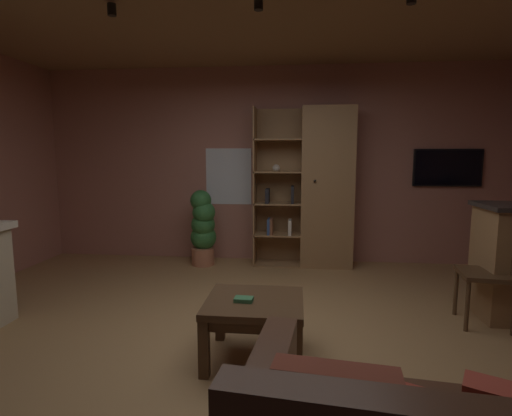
# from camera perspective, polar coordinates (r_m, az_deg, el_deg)

# --- Properties ---
(floor) EXTENTS (6.46, 5.31, 0.02)m
(floor) POSITION_cam_1_polar(r_m,az_deg,el_deg) (3.29, -0.77, -19.59)
(floor) COLOR #A37A4C
(floor) RESTS_ON ground
(wall_back) EXTENTS (6.58, 0.06, 2.71)m
(wall_back) POSITION_cam_1_polar(r_m,az_deg,el_deg) (5.60, 2.44, 6.18)
(wall_back) COLOR #AD7060
(wall_back) RESTS_ON ground
(window_pane_back) EXTENTS (0.65, 0.01, 0.79)m
(window_pane_back) POSITION_cam_1_polar(r_m,az_deg,el_deg) (5.65, -3.98, 4.57)
(window_pane_back) COLOR white
(bookshelf_cabinet) EXTENTS (1.32, 0.41, 2.12)m
(bookshelf_cabinet) POSITION_cam_1_polar(r_m,az_deg,el_deg) (5.35, 9.27, 2.74)
(bookshelf_cabinet) COLOR #997047
(bookshelf_cabinet) RESTS_ON ground
(coffee_table) EXTENTS (0.70, 0.64, 0.46)m
(coffee_table) POSITION_cam_1_polar(r_m,az_deg,el_deg) (2.97, -0.22, -14.66)
(coffee_table) COLOR #4C331E
(coffee_table) RESTS_ON ground
(table_book_0) EXTENTS (0.14, 0.10, 0.03)m
(table_book_0) POSITION_cam_1_polar(r_m,az_deg,el_deg) (2.90, -1.79, -13.07)
(table_book_0) COLOR #387247
(table_book_0) RESTS_ON coffee_table
(dining_chair) EXTENTS (0.47, 0.47, 0.92)m
(dining_chair) POSITION_cam_1_polar(r_m,az_deg,el_deg) (4.05, 31.42, -7.31)
(dining_chair) COLOR #4C331E
(dining_chair) RESTS_ON ground
(potted_floor_plant) EXTENTS (0.36, 0.39, 1.03)m
(potted_floor_plant) POSITION_cam_1_polar(r_m,az_deg,el_deg) (5.42, -7.67, -2.76)
(potted_floor_plant) COLOR #B77051
(potted_floor_plant) RESTS_ON ground
(wall_mounted_tv) EXTENTS (0.88, 0.06, 0.50)m
(wall_mounted_tv) POSITION_cam_1_polar(r_m,az_deg,el_deg) (5.88, 25.95, 5.27)
(wall_mounted_tv) COLOR black
(track_light_spot_1) EXTENTS (0.07, 0.07, 0.09)m
(track_light_spot_1) POSITION_cam_1_polar(r_m,az_deg,el_deg) (3.67, -20.12, 25.31)
(track_light_spot_1) COLOR black
(track_light_spot_2) EXTENTS (0.07, 0.07, 0.09)m
(track_light_spot_2) POSITION_cam_1_polar(r_m,az_deg,el_deg) (3.38, 0.38, 27.41)
(track_light_spot_2) COLOR black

